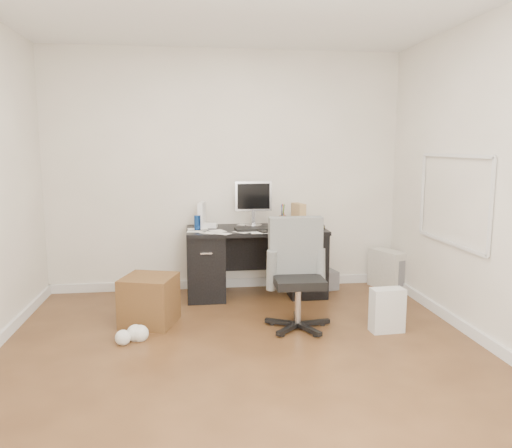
{
  "coord_description": "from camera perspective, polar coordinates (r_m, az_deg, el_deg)",
  "views": [
    {
      "loc": [
        -0.38,
        -3.67,
        1.63
      ],
      "look_at": [
        0.24,
        1.2,
        0.87
      ],
      "focal_mm": 35.0,
      "sensor_mm": 36.0,
      "label": 1
    }
  ],
  "objects": [
    {
      "name": "magazine_file",
      "position": [
        5.61,
        4.88,
        1.08
      ],
      "size": [
        0.16,
        0.24,
        0.25
      ],
      "primitive_type": "cube",
      "rotation": [
        0.0,
        0.0,
        0.25
      ],
      "color": "olive",
      "rests_on": "desk"
    },
    {
      "name": "travel_mug",
      "position": [
        5.36,
        -6.71,
        0.17
      ],
      "size": [
        0.09,
        0.09,
        0.16
      ],
      "primitive_type": "cylinder",
      "rotation": [
        0.0,
        0.0,
        0.3
      ],
      "color": "navy",
      "rests_on": "desk"
    },
    {
      "name": "paper_remote",
      "position": [
        5.19,
        0.89,
        -0.82
      ],
      "size": [
        0.28,
        0.22,
        0.02
      ],
      "primitive_type": null,
      "rotation": [
        0.0,
        0.0,
        -0.01
      ],
      "color": "silver",
      "rests_on": "desk"
    },
    {
      "name": "keyboard",
      "position": [
        5.3,
        0.31,
        -0.57
      ],
      "size": [
        0.51,
        0.22,
        0.03
      ],
      "primitive_type": "cube",
      "rotation": [
        0.0,
        0.0,
        0.11
      ],
      "color": "black",
      "rests_on": "desk"
    },
    {
      "name": "room_shell",
      "position": [
        3.72,
        -0.94,
        9.26
      ],
      "size": [
        4.02,
        4.02,
        2.71
      ],
      "color": "beige",
      "rests_on": "ground"
    },
    {
      "name": "yellow_book",
      "position": [
        5.52,
        6.77,
        -0.21
      ],
      "size": [
        0.19,
        0.23,
        0.04
      ],
      "primitive_type": "cube",
      "rotation": [
        0.0,
        0.0,
        -0.1
      ],
      "color": "yellow",
      "rests_on": "desk"
    },
    {
      "name": "white_binder",
      "position": [
        5.54,
        -6.21,
        1.06
      ],
      "size": [
        0.15,
        0.25,
        0.27
      ],
      "primitive_type": "cube",
      "rotation": [
        0.0,
        0.0,
        -0.19
      ],
      "color": "white",
      "rests_on": "desk"
    },
    {
      "name": "wicker_basket",
      "position": [
        4.76,
        -12.08,
        -8.51
      ],
      "size": [
        0.56,
        0.56,
        0.45
      ],
      "primitive_type": "cube",
      "rotation": [
        0.0,
        0.0,
        -0.29
      ],
      "color": "#503618",
      "rests_on": "ground"
    },
    {
      "name": "desk",
      "position": [
        5.51,
        -0.02,
        -4.08
      ],
      "size": [
        1.5,
        0.7,
        0.75
      ],
      "color": "black",
      "rests_on": "ground"
    },
    {
      "name": "computer_mouse",
      "position": [
        5.38,
        4.93,
        -0.29
      ],
      "size": [
        0.07,
        0.07,
        0.06
      ],
      "primitive_type": "sphere",
      "rotation": [
        0.0,
        0.0,
        -0.09
      ],
      "color": "silver",
      "rests_on": "desk"
    },
    {
      "name": "pen_cup",
      "position": [
        5.72,
        3.1,
        1.13
      ],
      "size": [
        0.1,
        0.1,
        0.23
      ],
      "primitive_type": null,
      "rotation": [
        0.0,
        0.0,
        0.0
      ],
      "color": "#542C18",
      "rests_on": "desk"
    },
    {
      "name": "ground",
      "position": [
        4.03,
        -1.31,
        -14.99
      ],
      "size": [
        4.0,
        4.0,
        0.0
      ],
      "primitive_type": "plane",
      "color": "#452A16",
      "rests_on": "ground"
    },
    {
      "name": "loose_papers",
      "position": [
        5.37,
        -2.07,
        -0.61
      ],
      "size": [
        1.1,
        0.6,
        0.0
      ],
      "primitive_type": null,
      "color": "silver",
      "rests_on": "desk"
    },
    {
      "name": "lcd_monitor",
      "position": [
        5.53,
        -0.31,
        2.36
      ],
      "size": [
        0.41,
        0.24,
        0.51
      ],
      "primitive_type": null,
      "rotation": [
        0.0,
        0.0,
        0.01
      ],
      "color": "silver",
      "rests_on": "desk"
    },
    {
      "name": "desk_printer",
      "position": [
        5.86,
        7.25,
        -6.31
      ],
      "size": [
        0.42,
        0.37,
        0.21
      ],
      "primitive_type": "cube",
      "rotation": [
        0.0,
        0.0,
        0.23
      ],
      "color": "slate",
      "rests_on": "ground"
    },
    {
      "name": "office_chair",
      "position": [
        4.49,
        4.86,
        -5.8
      ],
      "size": [
        0.58,
        0.58,
        1.0
      ],
      "primitive_type": null,
      "rotation": [
        0.0,
        0.0,
        -0.02
      ],
      "color": "#535653",
      "rests_on": "ground"
    },
    {
      "name": "shopping_bag",
      "position": [
        4.63,
        14.76,
        -9.5
      ],
      "size": [
        0.3,
        0.23,
        0.39
      ],
      "primitive_type": "cube",
      "rotation": [
        0.0,
        0.0,
        0.07
      ],
      "color": "silver",
      "rests_on": "ground"
    },
    {
      "name": "pc_tower",
      "position": [
        6.01,
        14.77,
        -5.02
      ],
      "size": [
        0.36,
        0.48,
        0.44
      ],
      "primitive_type": "cube",
      "rotation": [
        0.0,
        0.0,
        0.4
      ],
      "color": "#B7B3A5",
      "rests_on": "ground"
    }
  ]
}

